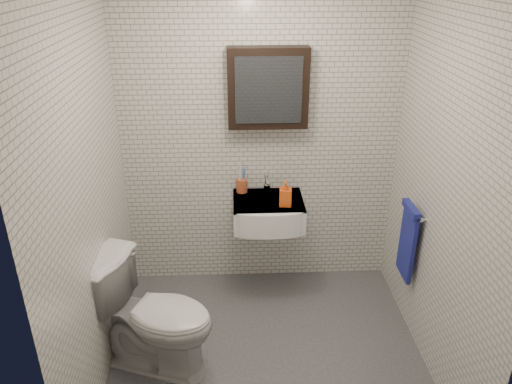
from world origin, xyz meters
TOP-DOWN VIEW (x-y plane):
  - ground at (0.00, 0.00)m, footprint 2.20×2.00m
  - room_shell at (0.00, 0.00)m, footprint 2.22×2.02m
  - washbasin at (0.05, 0.73)m, footprint 0.55×0.50m
  - faucet at (0.05, 0.93)m, footprint 0.06×0.20m
  - mirror_cabinet at (0.05, 0.93)m, footprint 0.60×0.15m
  - towel_rail at (1.04, 0.35)m, footprint 0.09×0.30m
  - toothbrush_cup at (-0.15, 0.94)m, footprint 0.09×0.09m
  - soap_bottle at (0.18, 0.68)m, footprint 0.10×0.10m
  - toilet at (-0.76, -0.05)m, footprint 0.93×0.73m

SIDE VIEW (x-z plane):
  - ground at x=0.00m, z-range 0.00..0.01m
  - toilet at x=-0.76m, z-range 0.00..0.84m
  - towel_rail at x=1.04m, z-range 0.43..1.01m
  - washbasin at x=0.05m, z-range 0.66..0.86m
  - toothbrush_cup at x=-0.15m, z-range 0.79..1.03m
  - faucet at x=0.05m, z-range 0.84..0.99m
  - soap_bottle at x=0.18m, z-range 0.85..1.05m
  - room_shell at x=0.00m, z-range 0.21..2.72m
  - mirror_cabinet at x=0.05m, z-range 1.40..2.00m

